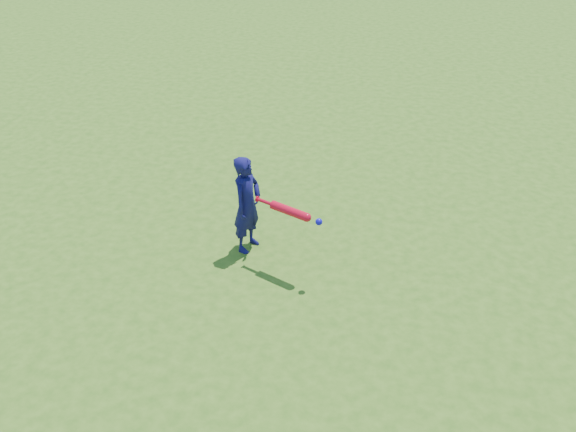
# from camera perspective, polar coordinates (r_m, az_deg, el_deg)

# --- Properties ---
(ground) EXTENTS (80.00, 80.00, 0.00)m
(ground) POSITION_cam_1_polar(r_m,az_deg,el_deg) (7.05, 1.94, -0.68)
(ground) COLOR #356117
(ground) RESTS_ON ground
(child) EXTENTS (0.35, 0.44, 1.04)m
(child) POSITION_cam_1_polar(r_m,az_deg,el_deg) (6.41, -3.66, 1.04)
(child) COLOR #12104D
(child) RESTS_ON ground
(bat_swing) EXTENTS (0.70, 0.35, 0.09)m
(bat_swing) POSITION_cam_1_polar(r_m,az_deg,el_deg) (6.00, 0.39, 0.36)
(bat_swing) COLOR red
(bat_swing) RESTS_ON ground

